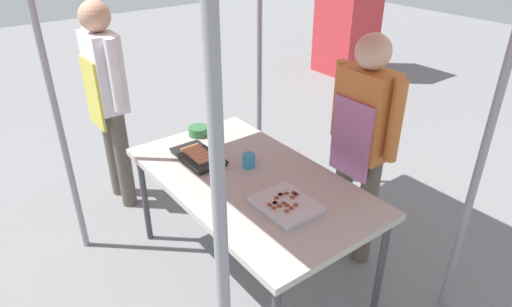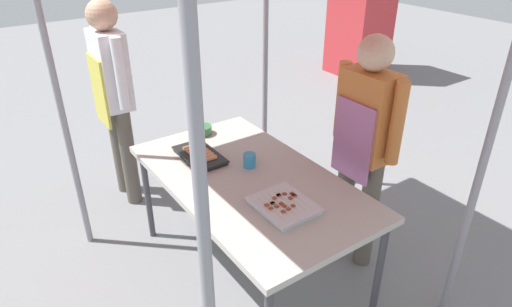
{
  "view_description": "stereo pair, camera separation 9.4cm",
  "coord_description": "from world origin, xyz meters",
  "px_view_note": "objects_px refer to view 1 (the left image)",
  "views": [
    {
      "loc": [
        1.85,
        -1.35,
        2.16
      ],
      "look_at": [
        0.0,
        0.05,
        0.9
      ],
      "focal_mm": 31.3,
      "sensor_mm": 36.0,
      "label": 1
    },
    {
      "loc": [
        1.91,
        -1.27,
        2.16
      ],
      "look_at": [
        0.0,
        0.05,
        0.9
      ],
      "focal_mm": 31.3,
      "sensor_mm": 36.0,
      "label": 2
    }
  ],
  "objects_px": {
    "tray_meat_skewers": "(286,205)",
    "vendor_woman": "(362,136)",
    "stall_table": "(249,185)",
    "tray_grilled_sausages": "(198,156)",
    "customer_nearby": "(107,91)",
    "drink_cup_near_edge": "(249,160)",
    "condiment_bowl": "(198,131)",
    "neighbor_stall_right": "(349,3)"
  },
  "relations": [
    {
      "from": "neighbor_stall_right",
      "to": "vendor_woman",
      "type": "bearing_deg",
      "value": -46.2
    },
    {
      "from": "tray_grilled_sausages",
      "to": "condiment_bowl",
      "type": "height_order",
      "value": "condiment_bowl"
    },
    {
      "from": "stall_table",
      "to": "tray_grilled_sausages",
      "type": "bearing_deg",
      "value": -161.7
    },
    {
      "from": "stall_table",
      "to": "drink_cup_near_edge",
      "type": "distance_m",
      "value": 0.17
    },
    {
      "from": "tray_grilled_sausages",
      "to": "customer_nearby",
      "type": "bearing_deg",
      "value": -168.23
    },
    {
      "from": "drink_cup_near_edge",
      "to": "customer_nearby",
      "type": "bearing_deg",
      "value": -162.01
    },
    {
      "from": "stall_table",
      "to": "tray_grilled_sausages",
      "type": "distance_m",
      "value": 0.41
    },
    {
      "from": "condiment_bowl",
      "to": "vendor_woman",
      "type": "bearing_deg",
      "value": 34.3
    },
    {
      "from": "vendor_woman",
      "to": "tray_meat_skewers",
      "type": "bearing_deg",
      "value": 99.25
    },
    {
      "from": "stall_table",
      "to": "tray_grilled_sausages",
      "type": "xyz_separation_m",
      "value": [
        -0.39,
        -0.13,
        0.07
      ]
    },
    {
      "from": "customer_nearby",
      "to": "drink_cup_near_edge",
      "type": "bearing_deg",
      "value": 17.99
    },
    {
      "from": "condiment_bowl",
      "to": "vendor_woman",
      "type": "xyz_separation_m",
      "value": [
        0.94,
        0.64,
        0.14
      ]
    },
    {
      "from": "stall_table",
      "to": "neighbor_stall_right",
      "type": "distance_m",
      "value": 4.56
    },
    {
      "from": "tray_meat_skewers",
      "to": "condiment_bowl",
      "type": "distance_m",
      "value": 1.06
    },
    {
      "from": "tray_meat_skewers",
      "to": "drink_cup_near_edge",
      "type": "height_order",
      "value": "drink_cup_near_edge"
    },
    {
      "from": "tray_grilled_sausages",
      "to": "vendor_woman",
      "type": "relative_size",
      "value": 0.25
    },
    {
      "from": "condiment_bowl",
      "to": "customer_nearby",
      "type": "relative_size",
      "value": 0.09
    },
    {
      "from": "vendor_woman",
      "to": "neighbor_stall_right",
      "type": "distance_m",
      "value": 4.17
    },
    {
      "from": "tray_meat_skewers",
      "to": "tray_grilled_sausages",
      "type": "bearing_deg",
      "value": -171.94
    },
    {
      "from": "tray_meat_skewers",
      "to": "neighbor_stall_right",
      "type": "relative_size",
      "value": 0.17
    },
    {
      "from": "drink_cup_near_edge",
      "to": "neighbor_stall_right",
      "type": "xyz_separation_m",
      "value": [
        -2.53,
        3.63,
        0.21
      ]
    },
    {
      "from": "neighbor_stall_right",
      "to": "stall_table",
      "type": "bearing_deg",
      "value": -54.59
    },
    {
      "from": "drink_cup_near_edge",
      "to": "vendor_woman",
      "type": "relative_size",
      "value": 0.06
    },
    {
      "from": "tray_meat_skewers",
      "to": "customer_nearby",
      "type": "xyz_separation_m",
      "value": [
        -1.74,
        -0.31,
        0.2
      ]
    },
    {
      "from": "tray_meat_skewers",
      "to": "vendor_woman",
      "type": "distance_m",
      "value": 0.75
    },
    {
      "from": "drink_cup_near_edge",
      "to": "vendor_woman",
      "type": "xyz_separation_m",
      "value": [
        0.36,
        0.62,
        0.13
      ]
    },
    {
      "from": "tray_meat_skewers",
      "to": "vendor_woman",
      "type": "bearing_deg",
      "value": 99.25
    },
    {
      "from": "condiment_bowl",
      "to": "neighbor_stall_right",
      "type": "bearing_deg",
      "value": 118.02
    },
    {
      "from": "stall_table",
      "to": "condiment_bowl",
      "type": "bearing_deg",
      "value": 175.37
    },
    {
      "from": "stall_table",
      "to": "tray_meat_skewers",
      "type": "relative_size",
      "value": 4.69
    },
    {
      "from": "condiment_bowl",
      "to": "vendor_woman",
      "type": "height_order",
      "value": "vendor_woman"
    },
    {
      "from": "tray_grilled_sausages",
      "to": "tray_meat_skewers",
      "type": "relative_size",
      "value": 1.14
    },
    {
      "from": "tray_meat_skewers",
      "to": "customer_nearby",
      "type": "height_order",
      "value": "customer_nearby"
    },
    {
      "from": "drink_cup_near_edge",
      "to": "customer_nearby",
      "type": "relative_size",
      "value": 0.05
    },
    {
      "from": "condiment_bowl",
      "to": "customer_nearby",
      "type": "xyz_separation_m",
      "value": [
        -0.68,
        -0.39,
        0.19
      ]
    },
    {
      "from": "vendor_woman",
      "to": "drink_cup_near_edge",
      "type": "bearing_deg",
      "value": 59.99
    },
    {
      "from": "tray_grilled_sausages",
      "to": "drink_cup_near_edge",
      "type": "height_order",
      "value": "drink_cup_near_edge"
    },
    {
      "from": "drink_cup_near_edge",
      "to": "neighbor_stall_right",
      "type": "distance_m",
      "value": 4.43
    },
    {
      "from": "stall_table",
      "to": "customer_nearby",
      "type": "height_order",
      "value": "customer_nearby"
    },
    {
      "from": "tray_meat_skewers",
      "to": "neighbor_stall_right",
      "type": "bearing_deg",
      "value": 128.84
    },
    {
      "from": "drink_cup_near_edge",
      "to": "customer_nearby",
      "type": "height_order",
      "value": "customer_nearby"
    },
    {
      "from": "stall_table",
      "to": "neighbor_stall_right",
      "type": "height_order",
      "value": "neighbor_stall_right"
    }
  ]
}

